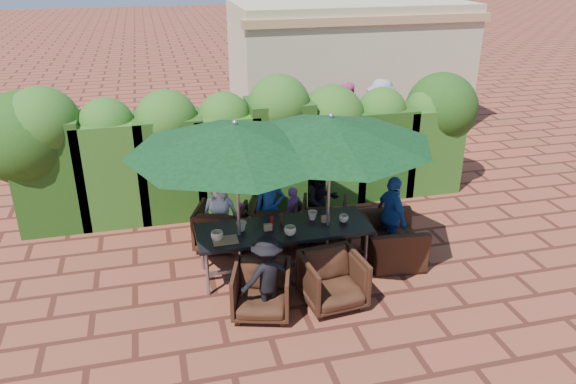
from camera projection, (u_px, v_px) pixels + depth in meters
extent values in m
plane|color=brown|center=(283.00, 265.00, 8.70)|extent=(80.00, 80.00, 0.00)
cube|color=black|center=(283.00, 229.00, 8.25)|extent=(2.56, 0.90, 0.05)
cube|color=gray|center=(284.00, 264.00, 8.50)|extent=(2.36, 0.05, 0.05)
cylinder|color=gray|center=(207.00, 274.00, 7.83)|extent=(0.05, 0.05, 0.70)
cylinder|color=gray|center=(202.00, 249.00, 8.45)|extent=(0.05, 0.05, 0.70)
cylinder|color=gray|center=(366.00, 253.00, 8.36)|extent=(0.05, 0.05, 0.70)
cylinder|color=gray|center=(350.00, 231.00, 8.98)|extent=(0.05, 0.05, 0.70)
cylinder|color=gray|center=(241.00, 278.00, 8.33)|extent=(0.44, 0.44, 0.03)
cylinder|color=gray|center=(238.00, 206.00, 7.85)|extent=(0.04, 0.04, 2.40)
cone|color=black|center=(235.00, 137.00, 7.43)|extent=(2.97, 2.97, 0.38)
sphere|color=gray|center=(235.00, 123.00, 7.35)|extent=(0.08, 0.08, 0.08)
cylinder|color=gray|center=(326.00, 267.00, 8.62)|extent=(0.44, 0.44, 0.03)
cylinder|color=gray|center=(329.00, 197.00, 8.14)|extent=(0.04, 0.04, 2.40)
cone|color=black|center=(331.00, 130.00, 7.72)|extent=(2.93, 2.93, 0.38)
sphere|color=gray|center=(331.00, 116.00, 7.64)|extent=(0.08, 0.08, 0.08)
imported|color=black|center=(221.00, 224.00, 9.10)|extent=(0.98, 0.95, 0.79)
imported|color=black|center=(276.00, 221.00, 9.25)|extent=(0.91, 0.88, 0.76)
imported|color=black|center=(324.00, 217.00, 9.37)|extent=(0.92, 0.89, 0.76)
imported|color=black|center=(262.00, 288.00, 7.43)|extent=(0.92, 0.89, 0.77)
imported|color=black|center=(333.00, 278.00, 7.63)|extent=(0.85, 0.81, 0.81)
imported|color=black|center=(391.00, 234.00, 8.67)|extent=(0.80, 1.12, 0.91)
imported|color=white|center=(220.00, 213.00, 9.03)|extent=(0.67, 0.54, 1.19)
imported|color=#1B4896|center=(270.00, 208.00, 9.07)|extent=(0.50, 0.42, 1.30)
imported|color=black|center=(322.00, 201.00, 9.37)|extent=(0.64, 0.44, 1.25)
imported|color=black|center=(267.00, 277.00, 7.33)|extent=(0.81, 0.51, 1.17)
imported|color=#1B4896|center=(392.00, 217.00, 8.74)|extent=(0.49, 0.83, 1.33)
imported|color=#D34A95|center=(242.00, 223.00, 9.19)|extent=(0.32, 0.28, 0.74)
imported|color=#844596|center=(294.00, 213.00, 9.32)|extent=(0.41, 0.38, 0.92)
imported|color=#268E42|center=(299.00, 128.00, 12.41)|extent=(1.62, 1.03, 1.63)
imported|color=#D34A95|center=(344.00, 121.00, 12.74)|extent=(0.93, 0.68, 1.75)
imported|color=gray|center=(380.00, 119.00, 12.76)|extent=(1.14, 1.24, 1.81)
imported|color=beige|center=(217.00, 236.00, 7.85)|extent=(0.18, 0.18, 0.14)
imported|color=beige|center=(242.00, 226.00, 8.13)|extent=(0.15, 0.15, 0.14)
imported|color=beige|center=(290.00, 231.00, 8.00)|extent=(0.17, 0.17, 0.14)
imported|color=beige|center=(313.00, 215.00, 8.45)|extent=(0.14, 0.14, 0.14)
imported|color=beige|center=(344.00, 218.00, 8.38)|extent=(0.14, 0.14, 0.11)
cylinder|color=#B20C0A|center=(272.00, 222.00, 8.22)|extent=(0.04, 0.04, 0.17)
cylinder|color=#4C230C|center=(281.00, 219.00, 8.31)|extent=(0.04, 0.04, 0.17)
cube|color=#AA7A52|center=(225.00, 240.00, 7.86)|extent=(0.35, 0.25, 0.02)
cube|color=tan|center=(268.00, 227.00, 8.14)|extent=(0.12, 0.06, 0.10)
cube|color=tan|center=(325.00, 219.00, 8.38)|extent=(0.12, 0.06, 0.10)
cube|color=black|center=(51.00, 173.00, 9.56)|extent=(1.15, 0.95, 1.95)
sphere|color=black|center=(42.00, 124.00, 9.21)|extent=(1.24, 1.24, 1.24)
cube|color=black|center=(113.00, 171.00, 9.80)|extent=(1.15, 0.95, 1.85)
sphere|color=black|center=(106.00, 125.00, 9.47)|extent=(0.95, 0.95, 0.95)
cube|color=black|center=(171.00, 166.00, 10.02)|extent=(1.15, 0.95, 1.86)
sphere|color=black|center=(167.00, 121.00, 9.69)|extent=(1.08, 1.08, 1.08)
cube|color=black|center=(226.00, 161.00, 10.25)|extent=(1.15, 0.95, 1.83)
sphere|color=black|center=(224.00, 118.00, 9.92)|extent=(0.94, 0.94, 0.94)
cube|color=black|center=(279.00, 153.00, 10.44)|extent=(1.15, 0.95, 1.99)
sphere|color=black|center=(279.00, 106.00, 10.08)|extent=(1.13, 1.13, 1.13)
cube|color=black|center=(330.00, 156.00, 10.72)|extent=(1.15, 0.95, 1.69)
sphere|color=black|center=(332.00, 118.00, 10.42)|extent=(1.23, 1.23, 1.23)
cube|color=black|center=(379.00, 150.00, 10.94)|extent=(1.15, 0.95, 1.74)
sphere|color=black|center=(382.00, 112.00, 10.62)|extent=(0.94, 0.94, 0.94)
cube|color=black|center=(426.00, 147.00, 11.17)|extent=(1.15, 0.95, 1.70)
sphere|color=black|center=(430.00, 111.00, 10.86)|extent=(0.94, 0.94, 0.94)
sphere|color=black|center=(27.00, 138.00, 9.33)|extent=(1.60, 1.60, 1.60)
sphere|color=black|center=(441.00, 108.00, 11.02)|extent=(1.40, 1.40, 1.40)
cube|color=#BDB38C|center=(348.00, 64.00, 15.02)|extent=(6.00, 3.00, 3.20)
cube|color=tan|center=(371.00, 20.00, 13.21)|extent=(6.20, 0.25, 0.20)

